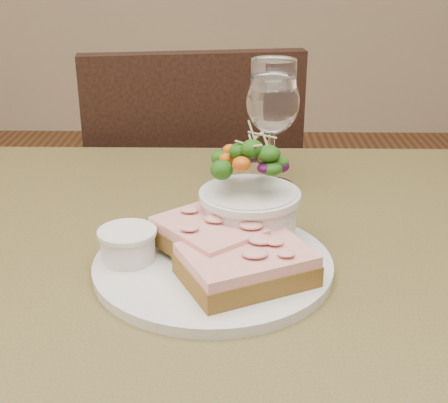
{
  "coord_description": "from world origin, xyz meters",
  "views": [
    {
      "loc": [
        0.03,
        -0.65,
        1.09
      ],
      "look_at": [
        0.01,
        0.02,
        0.81
      ],
      "focal_mm": 50.0,
      "sensor_mm": 36.0,
      "label": 1
    }
  ],
  "objects_px": {
    "cafe_table": "(212,327)",
    "ramekin": "(128,243)",
    "sandwich_front": "(246,265)",
    "sandwich_back": "(208,237)",
    "salad_bowl": "(250,193)",
    "wine_glass": "(273,106)",
    "chair_far": "(192,291)",
    "dinner_plate": "(213,265)"
  },
  "relations": [
    {
      "from": "dinner_plate",
      "to": "salad_bowl",
      "type": "xyz_separation_m",
      "value": [
        0.04,
        0.05,
        0.07
      ]
    },
    {
      "from": "ramekin",
      "to": "chair_far",
      "type": "bearing_deg",
      "value": 88.78
    },
    {
      "from": "sandwich_front",
      "to": "sandwich_back",
      "type": "height_order",
      "value": "sandwich_back"
    },
    {
      "from": "cafe_table",
      "to": "wine_glass",
      "type": "bearing_deg",
      "value": 69.69
    },
    {
      "from": "chair_far",
      "to": "dinner_plate",
      "type": "bearing_deg",
      "value": 87.61
    },
    {
      "from": "chair_far",
      "to": "ramekin",
      "type": "height_order",
      "value": "chair_far"
    },
    {
      "from": "dinner_plate",
      "to": "ramekin",
      "type": "relative_size",
      "value": 4.41
    },
    {
      "from": "chair_far",
      "to": "sandwich_back",
      "type": "xyz_separation_m",
      "value": [
        0.07,
        -0.7,
        0.49
      ]
    },
    {
      "from": "salad_bowl",
      "to": "wine_glass",
      "type": "bearing_deg",
      "value": 79.74
    },
    {
      "from": "sandwich_front",
      "to": "wine_glass",
      "type": "height_order",
      "value": "wine_glass"
    },
    {
      "from": "wine_glass",
      "to": "sandwich_front",
      "type": "bearing_deg",
      "value": -97.95
    },
    {
      "from": "sandwich_back",
      "to": "wine_glass",
      "type": "relative_size",
      "value": 0.82
    },
    {
      "from": "dinner_plate",
      "to": "salad_bowl",
      "type": "height_order",
      "value": "salad_bowl"
    },
    {
      "from": "dinner_plate",
      "to": "sandwich_back",
      "type": "bearing_deg",
      "value": 119.52
    },
    {
      "from": "sandwich_front",
      "to": "salad_bowl",
      "type": "height_order",
      "value": "salad_bowl"
    },
    {
      "from": "cafe_table",
      "to": "ramekin",
      "type": "xyz_separation_m",
      "value": [
        -0.09,
        -0.04,
        0.13
      ]
    },
    {
      "from": "cafe_table",
      "to": "sandwich_back",
      "type": "height_order",
      "value": "sandwich_back"
    },
    {
      "from": "cafe_table",
      "to": "salad_bowl",
      "type": "distance_m",
      "value": 0.18
    },
    {
      "from": "wine_glass",
      "to": "sandwich_back",
      "type": "bearing_deg",
      "value": -108.93
    },
    {
      "from": "salad_bowl",
      "to": "dinner_plate",
      "type": "bearing_deg",
      "value": -127.26
    },
    {
      "from": "cafe_table",
      "to": "dinner_plate",
      "type": "bearing_deg",
      "value": -85.76
    },
    {
      "from": "ramekin",
      "to": "salad_bowl",
      "type": "height_order",
      "value": "salad_bowl"
    },
    {
      "from": "sandwich_back",
      "to": "wine_glass",
      "type": "distance_m",
      "value": 0.27
    },
    {
      "from": "cafe_table",
      "to": "chair_far",
      "type": "relative_size",
      "value": 0.89
    },
    {
      "from": "wine_glass",
      "to": "salad_bowl",
      "type": "bearing_deg",
      "value": -100.26
    },
    {
      "from": "sandwich_back",
      "to": "wine_glass",
      "type": "xyz_separation_m",
      "value": [
        0.08,
        0.24,
        0.09
      ]
    },
    {
      "from": "sandwich_back",
      "to": "ramekin",
      "type": "xyz_separation_m",
      "value": [
        -0.09,
        -0.01,
        -0.0
      ]
    },
    {
      "from": "sandwich_front",
      "to": "dinner_plate",
      "type": "bearing_deg",
      "value": 105.32
    },
    {
      "from": "salad_bowl",
      "to": "wine_glass",
      "type": "height_order",
      "value": "wine_glass"
    },
    {
      "from": "salad_bowl",
      "to": "wine_glass",
      "type": "xyz_separation_m",
      "value": [
        0.04,
        0.2,
        0.05
      ]
    },
    {
      "from": "chair_far",
      "to": "ramekin",
      "type": "distance_m",
      "value": 0.86
    },
    {
      "from": "cafe_table",
      "to": "dinner_plate",
      "type": "xyz_separation_m",
      "value": [
        0.0,
        -0.04,
        0.11
      ]
    },
    {
      "from": "sandwich_back",
      "to": "salad_bowl",
      "type": "distance_m",
      "value": 0.07
    },
    {
      "from": "sandwich_front",
      "to": "sandwich_back",
      "type": "relative_size",
      "value": 1.1
    },
    {
      "from": "cafe_table",
      "to": "chair_far",
      "type": "height_order",
      "value": "chair_far"
    },
    {
      "from": "chair_far",
      "to": "ramekin",
      "type": "relative_size",
      "value": 14.88
    },
    {
      "from": "cafe_table",
      "to": "sandwich_back",
      "type": "bearing_deg",
      "value": -96.77
    },
    {
      "from": "ramekin",
      "to": "cafe_table",
      "type": "bearing_deg",
      "value": 20.95
    },
    {
      "from": "wine_glass",
      "to": "chair_far",
      "type": "bearing_deg",
      "value": 109.0
    },
    {
      "from": "chair_far",
      "to": "ramekin",
      "type": "xyz_separation_m",
      "value": [
        -0.02,
        -0.7,
        0.49
      ]
    },
    {
      "from": "cafe_table",
      "to": "dinner_plate",
      "type": "distance_m",
      "value": 0.11
    },
    {
      "from": "sandwich_front",
      "to": "salad_bowl",
      "type": "xyz_separation_m",
      "value": [
        0.01,
        0.1,
        0.04
      ]
    }
  ]
}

